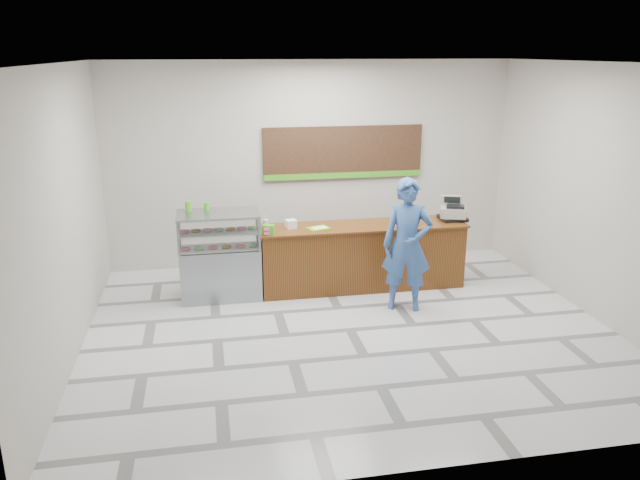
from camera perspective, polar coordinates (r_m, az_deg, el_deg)
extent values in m
plane|color=silver|center=(8.57, 2.76, -8.21)|extent=(7.00, 7.00, 0.00)
plane|color=#BAB5AB|center=(10.86, -0.76, 6.93)|extent=(7.00, 0.00, 7.00)
plane|color=silver|center=(7.76, 3.14, 15.88)|extent=(7.00, 7.00, 0.00)
cube|color=brown|center=(9.91, 3.85, -1.57)|extent=(3.20, 0.70, 1.00)
cube|color=brown|center=(9.76, 3.91, 1.30)|extent=(3.26, 0.76, 0.03)
cube|color=gray|center=(9.65, -9.06, -2.89)|extent=(1.20, 0.70, 0.80)
cube|color=white|center=(9.45, -9.24, 0.82)|extent=(1.20, 0.70, 0.50)
cube|color=gray|center=(9.38, -9.31, 2.38)|extent=(1.22, 0.72, 0.03)
cube|color=silver|center=(9.52, -9.17, -0.51)|extent=(1.14, 0.64, 0.02)
cube|color=silver|center=(9.45, -9.24, 0.88)|extent=(1.14, 0.64, 0.02)
torus|color=#FA5D94|center=(9.42, -12.20, -0.65)|extent=(0.15, 0.15, 0.05)
torus|color=#81CC6F|center=(9.41, -10.99, -0.59)|extent=(0.15, 0.15, 0.05)
torus|color=#FA5D94|center=(9.41, -9.77, -0.52)|extent=(0.15, 0.15, 0.05)
torus|color=#A16621|center=(9.42, -8.56, -0.46)|extent=(0.15, 0.15, 0.05)
torus|color=#FA5D94|center=(9.42, -7.34, -0.39)|extent=(0.15, 0.15, 0.05)
torus|color=#81CC6F|center=(9.43, -6.13, -0.33)|extent=(0.15, 0.15, 0.05)
torus|color=#FA5D94|center=(9.49, -12.27, 1.00)|extent=(0.15, 0.15, 0.05)
torus|color=#A16621|center=(9.49, -11.27, 1.05)|extent=(0.15, 0.15, 0.05)
torus|color=#FA5D94|center=(9.49, -10.27, 1.11)|extent=(0.15, 0.15, 0.05)
torus|color=#81CC6F|center=(9.49, -9.26, 1.16)|extent=(0.15, 0.15, 0.05)
torus|color=#A16621|center=(9.49, -8.26, 1.21)|extent=(0.15, 0.15, 0.05)
torus|color=#FA5D94|center=(9.50, -7.25, 1.27)|extent=(0.15, 0.15, 0.05)
torus|color=#81CC6F|center=(9.51, -6.25, 1.32)|extent=(0.15, 0.15, 0.05)
cube|color=black|center=(10.90, 2.15, 8.02)|extent=(2.80, 0.05, 0.90)
cube|color=#45A31F|center=(10.94, 2.17, 5.93)|extent=(2.80, 0.02, 0.10)
cube|color=black|center=(10.24, 12.02, 1.98)|extent=(0.39, 0.39, 0.06)
cube|color=gray|center=(10.22, 12.06, 2.57)|extent=(0.51, 0.52, 0.16)
cube|color=black|center=(10.12, 12.26, 3.00)|extent=(0.33, 0.28, 0.04)
cube|color=gray|center=(10.29, 11.87, 3.58)|extent=(0.35, 0.21, 0.16)
cube|color=black|center=(10.23, 11.99, 3.62)|extent=(0.25, 0.10, 0.10)
cube|color=black|center=(9.81, 7.89, 1.49)|extent=(0.11, 0.19, 0.04)
cube|color=#5ADC04|center=(9.51, -0.15, 1.08)|extent=(0.38, 0.32, 0.02)
cube|color=white|center=(9.51, -0.05, 1.14)|extent=(0.27, 0.23, 0.00)
cube|color=white|center=(9.56, -2.67, 1.48)|extent=(0.18, 0.18, 0.13)
cylinder|color=silver|center=(9.61, -4.98, 1.51)|extent=(0.08, 0.08, 0.13)
cube|color=#45A31F|center=(9.22, -4.73, 0.93)|extent=(0.19, 0.16, 0.15)
cylinder|color=#FA5D94|center=(9.81, 7.04, 1.40)|extent=(0.17, 0.17, 0.00)
cylinder|color=#45A31F|center=(9.53, -11.94, 3.03)|extent=(0.10, 0.10, 0.15)
cylinder|color=#45A31F|center=(9.52, -10.31, 3.02)|extent=(0.08, 0.08, 0.13)
imported|color=#345A99|center=(9.02, 7.96, -0.45)|extent=(0.82, 0.66, 1.94)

